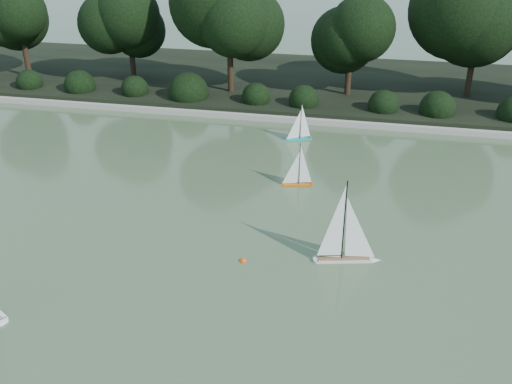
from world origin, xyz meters
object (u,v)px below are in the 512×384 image
sailboat_white_b (350,248)px  sailboat_teal (297,134)px  sailboat_orange (295,178)px  race_buoy (243,261)px

sailboat_white_b → sailboat_teal: sailboat_white_b is taller
sailboat_white_b → sailboat_teal: bearing=107.6°
sailboat_teal → sailboat_orange: bearing=-82.2°
sailboat_white_b → sailboat_orange: (-1.51, 3.06, -0.09)m
sailboat_orange → sailboat_teal: size_ratio=0.98×
sailboat_teal → sailboat_white_b: bearing=-72.4°
sailboat_orange → sailboat_teal: (-0.41, 3.02, 0.00)m
sailboat_white_b → race_buoy: sailboat_white_b is taller
sailboat_white_b → sailboat_orange: bearing=116.3°
race_buoy → sailboat_teal: bearing=89.7°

